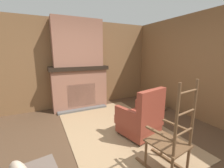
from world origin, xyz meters
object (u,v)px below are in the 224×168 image
rocking_chair (170,144)px  storage_case (89,64)px  armchair (141,119)px  oil_lamp_vase (68,63)px  firewood_stack (157,106)px

rocking_chair → storage_case: storage_case is taller
rocking_chair → storage_case: 3.28m
armchair → rocking_chair: size_ratio=0.75×
armchair → rocking_chair: bearing=153.3°
oil_lamp_vase → storage_case: size_ratio=1.35×
rocking_chair → firewood_stack: (-1.92, 1.55, -0.33)m
oil_lamp_vase → rocking_chair: bearing=13.0°
firewood_stack → storage_case: bearing=-126.6°
oil_lamp_vase → storage_case: bearing=90.0°
armchair → firewood_stack: bearing=-67.1°
rocking_chair → firewood_stack: rocking_chair is taller
firewood_stack → oil_lamp_vase: size_ratio=1.40×
armchair → oil_lamp_vase: 2.61m
storage_case → rocking_chair: bearing=2.0°
rocking_chair → oil_lamp_vase: size_ratio=4.42×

